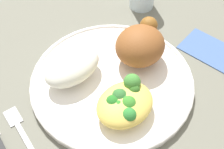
# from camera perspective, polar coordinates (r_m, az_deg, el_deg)

# --- Properties ---
(ground_plane) EXTENTS (2.00, 2.00, 0.00)m
(ground_plane) POSITION_cam_1_polar(r_m,az_deg,el_deg) (0.54, -0.00, -1.79)
(ground_plane) COLOR #6A695B
(plate) EXTENTS (0.29, 0.29, 0.02)m
(plate) POSITION_cam_1_polar(r_m,az_deg,el_deg) (0.53, -0.00, -1.22)
(plate) COLOR white
(plate) RESTS_ON ground_plane
(roasted_chicken) EXTENTS (0.10, 0.09, 0.07)m
(roasted_chicken) POSITION_cam_1_polar(r_m,az_deg,el_deg) (0.53, 5.33, 6.03)
(roasted_chicken) COLOR brown
(roasted_chicken) RESTS_ON plate
(rice_pile) EXTENTS (0.11, 0.07, 0.04)m
(rice_pile) POSITION_cam_1_polar(r_m,az_deg,el_deg) (0.51, -7.73, 1.56)
(rice_pile) COLOR silver
(rice_pile) RESTS_ON plate
(mac_cheese_with_broccoli) EXTENTS (0.10, 0.08, 0.05)m
(mac_cheese_with_broccoli) POSITION_cam_1_polar(r_m,az_deg,el_deg) (0.47, 2.48, -5.46)
(mac_cheese_with_broccoli) COLOR #E8C655
(mac_cheese_with_broccoli) RESTS_ON plate
(fork) EXTENTS (0.04, 0.14, 0.01)m
(fork) POSITION_cam_1_polar(r_m,az_deg,el_deg) (0.50, -16.73, -11.40)
(fork) COLOR #B2B2B7
(fork) RESTS_ON ground_plane
(napkin) EXTENTS (0.09, 0.13, 0.00)m
(napkin) POSITION_cam_1_polar(r_m,az_deg,el_deg) (0.62, 18.81, 4.41)
(napkin) COLOR #47669E
(napkin) RESTS_ON ground_plane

